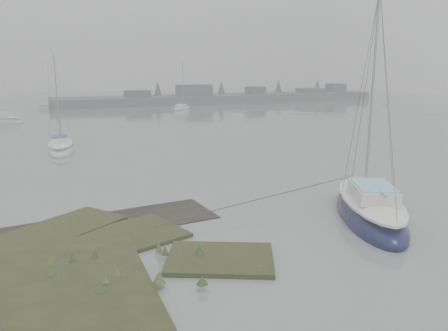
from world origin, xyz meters
TOP-DOWN VIEW (x-y plane):
  - ground at (0.00, 30.00)m, footprint 160.00×160.00m
  - far_shoreline at (26.84, 61.90)m, footprint 60.00×8.00m
  - sailboat_main at (7.92, 0.99)m, footprint 5.25×7.53m
  - sailboat_white at (-3.63, 22.03)m, footprint 2.18×5.69m
  - sailboat_far_a at (-9.27, 43.34)m, footprint 5.66×4.92m
  - sailboat_far_b at (13.28, 46.32)m, footprint 4.68×5.66m
  - sailboat_far_c at (-2.97, 59.66)m, footprint 5.99×3.15m

SIDE VIEW (x-z plane):
  - ground at x=0.00m, z-range 0.00..0.00m
  - sailboat_white at x=-3.63m, z-range -3.70..4.19m
  - sailboat_far_b at x=13.28m, z-range -3.70..4.19m
  - sailboat_far_a at x=-9.27m, z-range -3.76..4.26m
  - sailboat_far_c at x=-2.97m, z-range -3.78..4.28m
  - sailboat_main at x=7.92m, z-range -4.77..5.41m
  - far_shoreline at x=26.84m, z-range -1.22..2.93m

